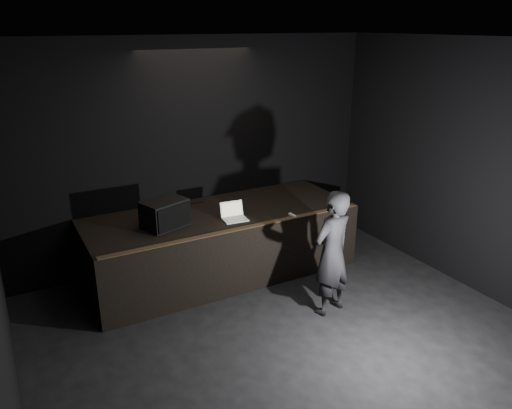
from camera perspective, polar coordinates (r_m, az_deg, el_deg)
The scene contains 11 objects.
ground at distance 5.89m, azimuth 8.04°, elevation -18.60°, with size 7.00×7.00×0.00m, color black.
room_walls at distance 4.89m, azimuth 9.18°, elevation 0.25°, with size 6.10×7.10×3.52m.
stage_riser at distance 7.64m, azimuth -4.01°, elevation -4.39°, with size 4.00×1.50×1.00m, color black.
riser_lip at distance 6.85m, azimuth -1.60°, elevation -2.71°, with size 3.92×0.10×0.01m, color brown.
stage_monitor at distance 6.95m, azimuth -10.37°, elevation -1.04°, with size 0.68×0.58×0.39m.
cable at distance 7.76m, azimuth -8.94°, elevation -0.16°, with size 0.02×0.02×0.87m, color black.
laptop at distance 7.18m, azimuth -2.58°, elevation -1.17°, with size 0.37×0.33×0.23m.
beer_can at distance 6.83m, azimuth -11.38°, elevation -2.43°, with size 0.08×0.08×0.18m.
plastic_cup at distance 7.39m, azimuth -8.43°, elevation -0.86°, with size 0.07×0.07×0.09m, color white.
wii_remote at distance 7.29m, azimuth 4.19°, elevation -1.24°, with size 0.04×0.16×0.03m, color white.
person at distance 6.56m, azimuth 8.65°, elevation -5.51°, with size 0.62×0.41×1.70m, color black.
Camera 1 is at (-2.87, -3.61, 3.66)m, focal length 35.00 mm.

